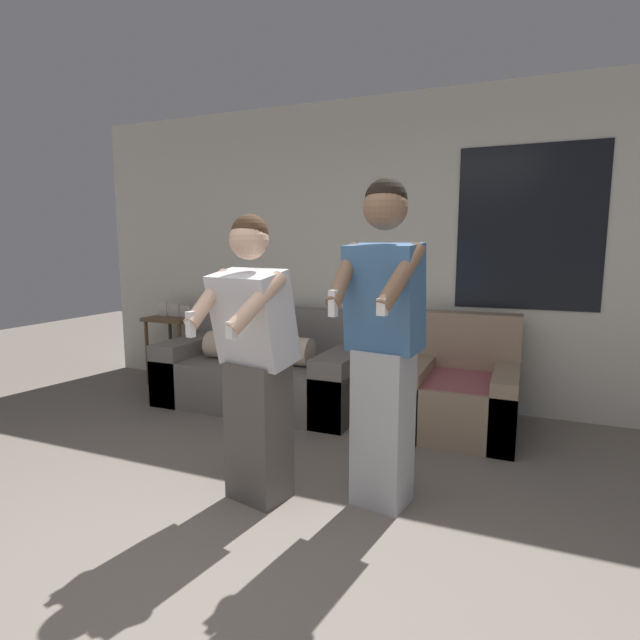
{
  "coord_description": "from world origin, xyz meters",
  "views": [
    {
      "loc": [
        1.18,
        -1.24,
        1.41
      ],
      "look_at": [
        0.17,
        1.18,
        1.02
      ],
      "focal_mm": 28.0,
      "sensor_mm": 36.0,
      "label": 1
    }
  ],
  "objects": [
    {
      "name": "person_left",
      "position": [
        -0.16,
        1.06,
        0.79
      ],
      "size": [
        0.49,
        0.56,
        1.58
      ],
      "color": "#56514C",
      "rests_on": "ground_plane"
    },
    {
      "name": "wall_back",
      "position": [
        0.02,
        3.16,
        1.35
      ],
      "size": [
        6.2,
        0.07,
        2.7
      ],
      "color": "beige",
      "rests_on": "ground_plane"
    },
    {
      "name": "armchair",
      "position": [
        0.76,
        2.61,
        0.29
      ],
      "size": [
        0.83,
        0.88,
        0.88
      ],
      "color": "#937A60",
      "rests_on": "ground_plane"
    },
    {
      "name": "couch",
      "position": [
        -0.95,
        2.64,
        0.29
      ],
      "size": [
        1.81,
        0.96,
        0.83
      ],
      "color": "slate",
      "rests_on": "ground_plane"
    },
    {
      "name": "side_table",
      "position": [
        -2.16,
        2.88,
        0.58
      ],
      "size": [
        0.5,
        0.44,
        0.84
      ],
      "color": "brown",
      "rests_on": "ground_plane"
    },
    {
      "name": "person_right",
      "position": [
        0.5,
        1.27,
        0.91
      ],
      "size": [
        0.44,
        0.52,
        1.75
      ],
      "color": "#B2B2B7",
      "rests_on": "ground_plane"
    }
  ]
}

